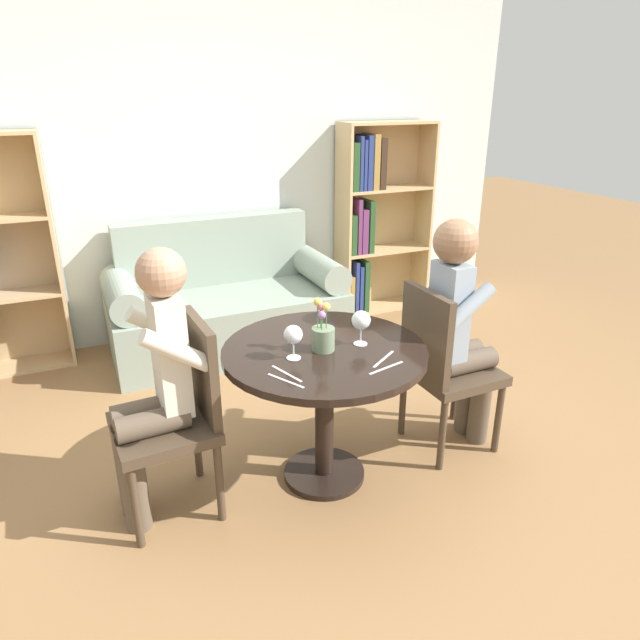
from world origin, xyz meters
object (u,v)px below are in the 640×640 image
bookshelf_right (372,217)px  chair_right (443,363)px  wine_glass_right (361,321)px  person_right (459,328)px  couch (226,306)px  wine_glass_left (293,336)px  chair_left (179,410)px  flower_vase (323,335)px  person_left (154,383)px

bookshelf_right → chair_right: bearing=-109.0°
wine_glass_right → person_right: bearing=2.0°
couch → bookshelf_right: 1.46m
bookshelf_right → wine_glass_left: bookshelf_right is taller
person_right → wine_glass_left: 0.93m
couch → wine_glass_left: size_ratio=10.69×
chair_right → person_right: bearing=-89.4°
couch → chair_left: couch is taller
chair_right → flower_vase: (-0.67, -0.00, 0.28)m
person_right → wine_glass_right: bearing=91.1°
person_right → wine_glass_left: size_ratio=7.98×
chair_right → person_left: person_left is taller
wine_glass_left → wine_glass_right: 0.34m
bookshelf_right → wine_glass_left: 2.53m
bookshelf_right → person_right: bookshelf_right is taller
couch → chair_left: size_ratio=1.84×
chair_left → person_left: (-0.09, -0.01, 0.16)m
chair_left → wine_glass_left: size_ratio=5.81×
chair_left → wine_glass_left: (0.49, -0.12, 0.31)m
bookshelf_right → wine_glass_left: (-1.52, -2.03, 0.00)m
wine_glass_left → wine_glass_right: wine_glass_right is taller
chair_right → wine_glass_right: 0.59m
flower_vase → wine_glass_left: bearing=-170.2°
chair_right → wine_glass_right: size_ratio=5.49×
wine_glass_left → bookshelf_right: bearing=53.2°
person_right → couch: bearing=22.5°
chair_right → couch: bearing=20.1°
bookshelf_right → person_left: size_ratio=1.28×
couch → flower_vase: size_ratio=6.67×
chair_left → flower_vase: bearing=79.0°
couch → flower_vase: bearing=-90.4°
person_left → wine_glass_right: person_left is taller
chair_left → wine_glass_left: bearing=73.5°
chair_left → flower_vase: (0.65, -0.09, 0.28)m
couch → wine_glass_left: bearing=-95.4°
flower_vase → chair_left: bearing=171.9°
bookshelf_right → person_right: bearing=-106.8°
person_right → flower_vase: bearing=89.5°
couch → chair_right: size_ratio=1.84×
bookshelf_right → chair_left: size_ratio=1.74×
person_left → flower_vase: (0.74, -0.08, 0.12)m
chair_left → person_left: bearing=-88.1°
chair_left → person_left: person_left is taller
couch → wine_glass_right: (0.17, -1.75, 0.50)m
chair_right → person_left: (-1.41, 0.08, 0.16)m
bookshelf_right → person_right: (-0.60, -2.00, -0.13)m
wine_glass_right → wine_glass_left: bearing=-178.1°
couch → person_right: 1.92m
bookshelf_right → chair_right: 2.14m
person_left → wine_glass_left: 0.61m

